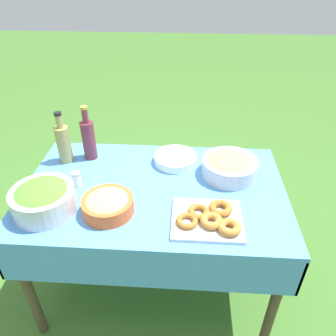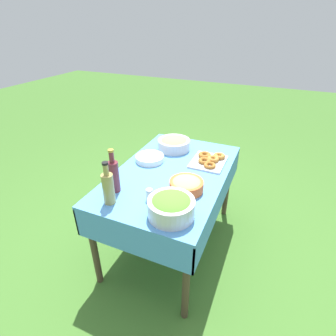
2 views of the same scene
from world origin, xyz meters
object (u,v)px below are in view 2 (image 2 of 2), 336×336
at_px(donut_platter, 209,160).
at_px(plate_stack, 150,158).
at_px(olive_oil_bottle, 108,187).
at_px(salad_bowl, 171,206).
at_px(wine_bottle, 114,175).
at_px(pasta_bowl, 186,185).
at_px(bread_bowl, 174,143).

height_order(donut_platter, plate_stack, donut_platter).
distance_m(donut_platter, olive_oil_bottle, 0.92).
bearing_deg(salad_bowl, wine_bottle, 78.63).
bearing_deg(wine_bottle, olive_oil_bottle, -161.17).
bearing_deg(pasta_bowl, olive_oil_bottle, 128.70).
relative_size(plate_stack, olive_oil_bottle, 0.79).
bearing_deg(donut_platter, olive_oil_bottle, 150.45).
bearing_deg(pasta_bowl, donut_platter, -4.68).
relative_size(salad_bowl, bread_bowl, 0.98).
bearing_deg(donut_platter, salad_bowl, 177.75).
distance_m(salad_bowl, donut_platter, 0.77).
bearing_deg(wine_bottle, salad_bowl, -101.37).
height_order(donut_platter, wine_bottle, wine_bottle).
xyz_separation_m(salad_bowl, wine_bottle, (0.09, 0.47, 0.05)).
bearing_deg(bread_bowl, donut_platter, -107.82).
height_order(pasta_bowl, olive_oil_bottle, olive_oil_bottle).
relative_size(pasta_bowl, donut_platter, 0.75).
xyz_separation_m(olive_oil_bottle, bread_bowl, (0.92, -0.08, -0.06)).
height_order(olive_oil_bottle, wine_bottle, wine_bottle).
bearing_deg(bread_bowl, plate_stack, 161.29).
height_order(plate_stack, wine_bottle, wine_bottle).
xyz_separation_m(salad_bowl, bread_bowl, (0.88, 0.34, -0.01)).
xyz_separation_m(salad_bowl, donut_platter, (0.76, -0.03, -0.05)).
bearing_deg(olive_oil_bottle, bread_bowl, -4.94).
distance_m(plate_stack, olive_oil_bottle, 0.63).
relative_size(plate_stack, wine_bottle, 0.75).
height_order(plate_stack, olive_oil_bottle, olive_oil_bottle).
xyz_separation_m(pasta_bowl, bread_bowl, (0.59, 0.34, 0.01)).
relative_size(plate_stack, bread_bowl, 0.81).
distance_m(pasta_bowl, bread_bowl, 0.68).
bearing_deg(wine_bottle, plate_stack, -2.79).
relative_size(salad_bowl, plate_stack, 1.21).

